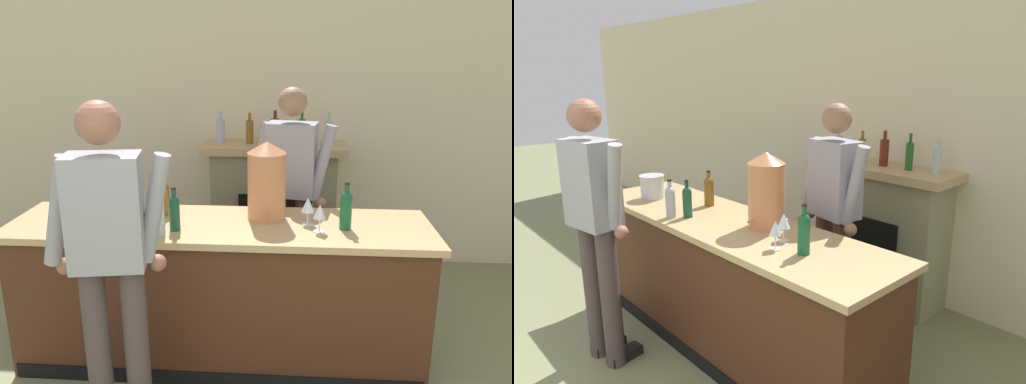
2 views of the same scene
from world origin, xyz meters
The scene contains 13 objects.
wall_back_panel centered at (0.00, 4.06, 1.38)m, with size 12.00×0.07×2.75m.
bar_counter centered at (-0.23, 2.30, 0.49)m, with size 2.69×0.71×0.98m.
fireplace_stone centered at (0.06, 3.80, 0.62)m, with size 1.29×0.52×1.51m.
person_customer centered at (-0.67, 1.57, 1.02)m, with size 0.65×0.35×1.83m.
person_bartender centered at (0.22, 2.93, 0.99)m, with size 0.65×0.36×1.79m.
copper_dispenser centered at (0.06, 2.42, 1.23)m, with size 0.25×0.29×0.51m.
ice_bucket_steel centered at (-1.12, 2.23, 1.07)m, with size 0.20×0.20×0.19m.
wine_bottle_chardonnay_pale centered at (0.56, 2.26, 1.11)m, with size 0.07×0.07×0.30m.
wine_bottle_riesling_slim centered at (-0.48, 2.16, 1.10)m, with size 0.07×0.07×0.27m.
wine_bottle_merlot_tall centered at (-0.56, 2.07, 1.10)m, with size 0.07×0.07×0.28m.
wine_bottle_burgundy_dark centered at (-0.62, 2.45, 1.10)m, with size 0.08×0.08×0.28m.
wine_glass_front_right centered at (0.40, 2.19, 1.10)m, with size 0.07×0.07×0.18m.
wine_glass_near_bucket centered at (0.33, 2.32, 1.10)m, with size 0.08×0.08×0.18m.
Camera 1 is at (0.22, -0.67, 2.06)m, focal length 35.00 mm.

